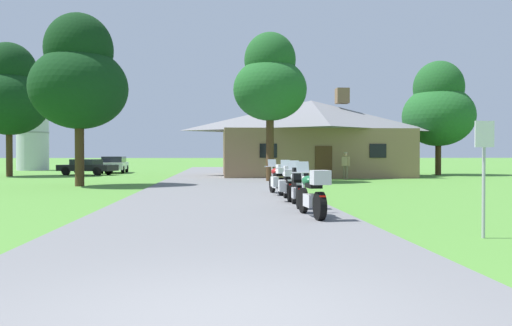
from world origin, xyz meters
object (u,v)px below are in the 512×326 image
motorcycle_silver_second_in_row (297,187)px  parked_white_suv_far_left (114,164)px  metal_silo_distant (33,129)px  bystander_tan_shirt_near_lodge (346,164)px  motorcycle_red_farthest_in_row (279,180)px  parked_black_sedan_far_left (87,167)px  tree_right_of_lodge (438,108)px  metal_signpost_roadside (484,164)px  motorcycle_green_nearest_to_camera (313,193)px  motorcycle_silver_third_in_row (289,183)px  tree_left_near (79,77)px  tree_by_lodge_front (270,81)px  tree_left_far (9,93)px

motorcycle_silver_second_in_row → parked_white_suv_far_left: 31.59m
metal_silo_distant → parked_white_suv_far_left: 13.36m
bystander_tan_shirt_near_lodge → metal_silo_distant: (-26.43, 21.16, 3.20)m
motorcycle_red_farthest_in_row → parked_black_sedan_far_left: bearing=112.4°
tree_right_of_lodge → parked_black_sedan_far_left: bearing=176.2°
metal_signpost_roadside → parked_black_sedan_far_left: (-14.81, 30.67, -0.71)m
motorcycle_red_farthest_in_row → bystander_tan_shirt_near_lodge: 13.76m
motorcycle_green_nearest_to_camera → tree_right_of_lodge: (14.56, 26.05, 4.53)m
motorcycle_silver_third_in_row → metal_signpost_roadside: (2.58, -7.26, 0.74)m
tree_left_near → parked_white_suv_far_left: size_ratio=1.79×
motorcycle_green_nearest_to_camera → metal_silo_distant: 45.70m
motorcycle_silver_second_in_row → parked_black_sedan_far_left: motorcycle_silver_second_in_row is taller
tree_by_lodge_front → tree_left_far: size_ratio=0.88×
motorcycle_silver_third_in_row → tree_by_lodge_front: 13.45m
tree_left_far → parked_white_suv_far_left: bearing=46.0°
tree_right_of_lodge → tree_left_far: tree_left_far is taller
motorcycle_silver_third_in_row → motorcycle_red_farthest_in_row: size_ratio=1.00×
motorcycle_green_nearest_to_camera → tree_left_near: size_ratio=0.25×
motorcycle_silver_third_in_row → parked_black_sedan_far_left: (-12.24, 23.40, 0.03)m
motorcycle_silver_second_in_row → motorcycle_red_farthest_in_row: (-0.01, 4.42, -0.01)m
tree_by_lodge_front → parked_white_suv_far_left: (-11.70, 15.20, -4.91)m
motorcycle_green_nearest_to_camera → parked_black_sedan_far_left: 30.37m
motorcycle_silver_third_in_row → tree_by_lodge_front: size_ratio=0.25×
motorcycle_silver_third_in_row → tree_right_of_lodge: (14.52, 21.64, 4.55)m
metal_silo_distant → parked_black_sedan_far_left: bearing=-56.2°
bystander_tan_shirt_near_lodge → tree_right_of_lodge: size_ratio=0.19×
metal_signpost_roadside → motorcycle_silver_third_in_row: bearing=109.5°
bystander_tan_shirt_near_lodge → parked_white_suv_far_left: (-16.70, 12.64, -0.17)m
motorcycle_green_nearest_to_camera → bystander_tan_shirt_near_lodge: (5.68, 19.41, 0.33)m
motorcycle_red_farthest_in_row → tree_left_far: tree_left_far is taller
tree_left_near → parked_black_sedan_far_left: bearing=102.8°
motorcycle_red_farthest_in_row → tree_right_of_lodge: 24.49m
metal_signpost_roadside → tree_left_near: 20.51m
parked_white_suv_far_left → parked_black_sedan_far_left: parked_white_suv_far_left is taller
tree_left_near → parked_black_sedan_far_left: 15.32m
motorcycle_green_nearest_to_camera → bystander_tan_shirt_near_lodge: 20.22m
bystander_tan_shirt_near_lodge → metal_signpost_roadside: (-3.06, -22.26, 0.40)m
metal_silo_distant → motorcycle_silver_second_in_row: bearing=-61.4°
metal_silo_distant → parked_white_suv_far_left: metal_silo_distant is taller
metal_signpost_roadside → tree_left_far: size_ratio=0.22×
metal_silo_distant → parked_white_suv_far_left: bearing=-41.2°
tree_right_of_lodge → parked_white_suv_far_left: 26.63m
motorcycle_green_nearest_to_camera → parked_black_sedan_far_left: (-12.19, 27.81, 0.02)m
parked_black_sedan_far_left → metal_signpost_roadside: bearing=-137.8°
motorcycle_green_nearest_to_camera → metal_silo_distant: bearing=111.7°
motorcycle_silver_third_in_row → motorcycle_red_farthest_in_row: bearing=92.2°
motorcycle_silver_second_in_row → tree_by_lodge_front: (0.67, 14.39, 5.07)m
motorcycle_silver_second_in_row → bystander_tan_shirt_near_lodge: 17.88m
motorcycle_red_farthest_in_row → parked_black_sedan_far_left: size_ratio=0.46×
metal_silo_distant → tree_left_far: bearing=-76.3°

